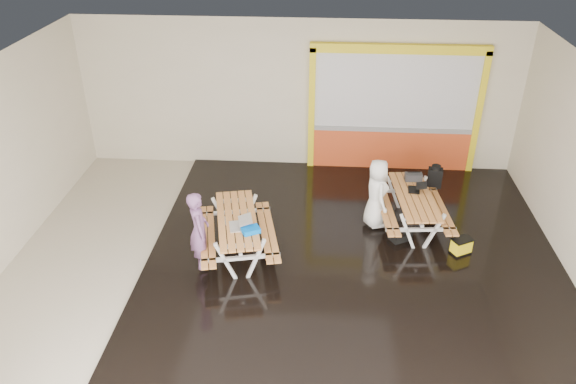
# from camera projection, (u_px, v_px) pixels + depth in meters

# --- Properties ---
(room) EXTENTS (10.02, 8.02, 3.52)m
(room) POSITION_uv_depth(u_px,v_px,m) (284.00, 180.00, 9.23)
(room) COLOR #C0B6A2
(room) RESTS_ON ground
(deck) EXTENTS (7.50, 7.98, 0.05)m
(deck) POSITION_uv_depth(u_px,v_px,m) (354.00, 266.00, 10.01)
(deck) COLOR black
(deck) RESTS_ON room
(kiosk) EXTENTS (3.88, 0.16, 3.00)m
(kiosk) POSITION_uv_depth(u_px,v_px,m) (394.00, 112.00, 12.65)
(kiosk) COLOR #DA4D21
(kiosk) RESTS_ON room
(picnic_table_left) EXTENTS (1.73, 2.22, 0.79)m
(picnic_table_left) POSITION_uv_depth(u_px,v_px,m) (237.00, 227.00, 10.07)
(picnic_table_left) COLOR #D88B44
(picnic_table_left) RESTS_ON deck
(picnic_table_right) EXTENTS (1.45, 2.01, 0.76)m
(picnic_table_right) POSITION_uv_depth(u_px,v_px,m) (413.00, 203.00, 10.83)
(picnic_table_right) COLOR #D88B44
(picnic_table_right) RESTS_ON deck
(person_left) EXTENTS (0.49, 0.61, 1.45)m
(person_left) POSITION_uv_depth(u_px,v_px,m) (199.00, 230.00, 9.59)
(person_left) COLOR #764C7A
(person_left) RESTS_ON deck
(person_right) EXTENTS (0.60, 0.77, 1.40)m
(person_right) POSITION_uv_depth(u_px,v_px,m) (377.00, 193.00, 10.75)
(person_right) COLOR white
(person_right) RESTS_ON deck
(laptop_left) EXTENTS (0.47, 0.44, 0.17)m
(laptop_left) POSITION_uv_depth(u_px,v_px,m) (240.00, 224.00, 9.72)
(laptop_left) COLOR silver
(laptop_left) RESTS_ON picnic_table_left
(laptop_right) EXTENTS (0.38, 0.34, 0.15)m
(laptop_right) POSITION_uv_depth(u_px,v_px,m) (417.00, 188.00, 10.88)
(laptop_right) COLOR black
(laptop_right) RESTS_ON picnic_table_right
(blue_pouch) EXTENTS (0.36, 0.33, 0.09)m
(blue_pouch) POSITION_uv_depth(u_px,v_px,m) (251.00, 230.00, 9.57)
(blue_pouch) COLOR blue
(blue_pouch) RESTS_ON picnic_table_left
(toolbox) EXTENTS (0.35, 0.19, 0.20)m
(toolbox) POSITION_uv_depth(u_px,v_px,m) (413.00, 177.00, 11.23)
(toolbox) COLOR black
(toolbox) RESTS_ON picnic_table_right
(backpack) EXTENTS (0.32, 0.23, 0.49)m
(backpack) POSITION_uv_depth(u_px,v_px,m) (435.00, 176.00, 11.56)
(backpack) COLOR black
(backpack) RESTS_ON picnic_table_right
(dark_case) EXTENTS (0.48, 0.44, 0.14)m
(dark_case) POSITION_uv_depth(u_px,v_px,m) (400.00, 236.00, 10.68)
(dark_case) COLOR black
(dark_case) RESTS_ON deck
(fluke_bag) EXTENTS (0.43, 0.38, 0.31)m
(fluke_bag) POSITION_uv_depth(u_px,v_px,m) (461.00, 246.00, 10.24)
(fluke_bag) COLOR black
(fluke_bag) RESTS_ON deck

